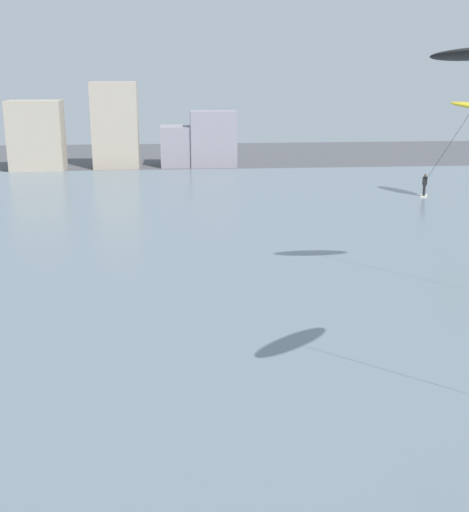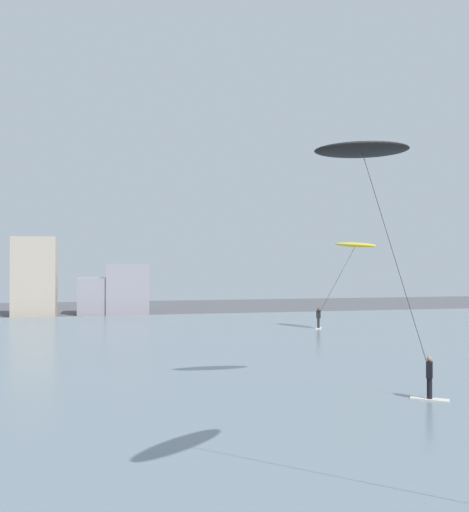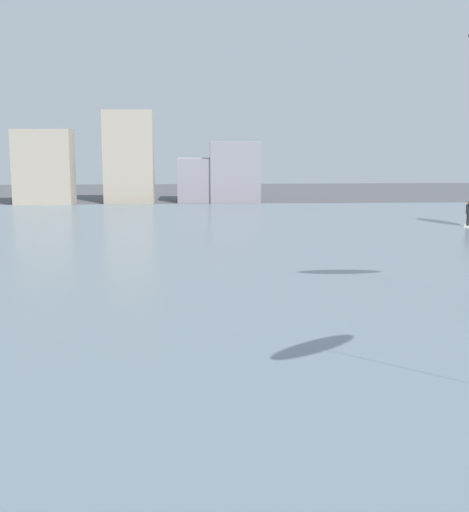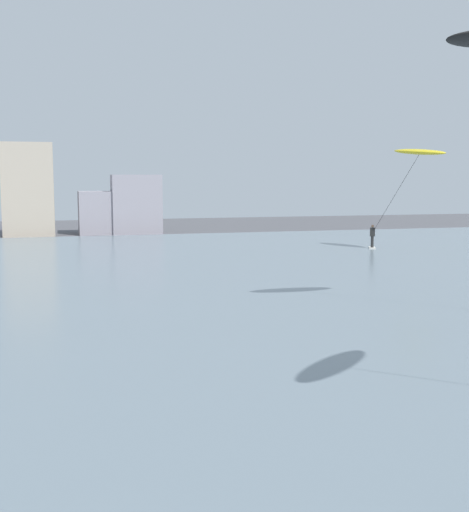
{
  "view_description": "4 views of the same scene",
  "coord_description": "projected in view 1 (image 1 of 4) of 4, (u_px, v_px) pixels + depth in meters",
  "views": [
    {
      "loc": [
        -4.32,
        -4.58,
        9.21
      ],
      "look_at": [
        -2.76,
        12.78,
        4.28
      ],
      "focal_mm": 46.8,
      "sensor_mm": 36.0,
      "label": 1
    },
    {
      "loc": [
        -2.42,
        0.51,
        5.27
      ],
      "look_at": [
        1.17,
        16.43,
        5.5
      ],
      "focal_mm": 39.02,
      "sensor_mm": 36.0,
      "label": 2
    },
    {
      "loc": [
        -3.9,
        -4.36,
        6.6
      ],
      "look_at": [
        -2.78,
        17.38,
        2.71
      ],
      "focal_mm": 51.16,
      "sensor_mm": 36.0,
      "label": 3
    },
    {
      "loc": [
        -7.35,
        0.91,
        5.06
      ],
      "look_at": [
        -3.05,
        16.81,
        3.06
      ],
      "focal_mm": 45.74,
      "sensor_mm": 36.0,
      "label": 4
    }
  ],
  "objects": [
    {
      "name": "far_shore_buildings",
      "position": [
        127.0,
        136.0,
        62.64
      ],
      "size": [
        20.9,
        5.59,
        7.98
      ],
      "color": "#B7A893",
      "rests_on": "ground"
    },
    {
      "name": "water_bay",
      "position": [
        254.0,
        238.0,
        37.25
      ],
      "size": [
        84.0,
        52.0,
        0.1
      ],
      "primitive_type": "cube",
      "color": "slate",
      "rests_on": "ground"
    }
  ]
}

